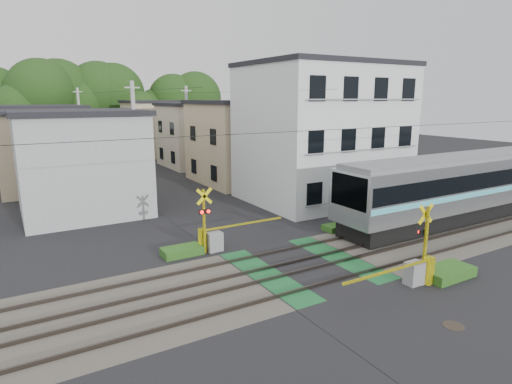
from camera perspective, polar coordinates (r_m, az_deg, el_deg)
ground at (r=18.56m, az=6.46°, el=-9.77°), size 120.00×120.00×0.00m
track_bed at (r=18.54m, az=6.46°, el=-9.67°), size 120.00×120.00×0.14m
crossing_signal_near at (r=17.59m, az=20.73°, el=-9.33°), size 4.74×0.65×3.09m
crossing_signal_far at (r=20.02m, az=-5.85°, el=-5.91°), size 4.74×0.65×3.09m
apartment_block at (r=30.00m, az=8.80°, el=7.84°), size 10.20×8.36×9.30m
houses_row at (r=41.16m, az=-15.48°, el=6.78°), size 22.07×31.35×6.80m
tree_hill at (r=62.63m, az=-21.43°, el=10.82°), size 40.00×12.99×11.92m
catenary at (r=21.65m, az=19.47°, el=2.97°), size 60.00×5.04×7.00m
utility_poles at (r=37.95m, az=-16.29°, el=7.56°), size 7.90×42.00×8.00m
pedestrian at (r=49.32m, az=-17.72°, el=4.63°), size 0.67×0.57×1.57m
manhole_cover at (r=15.32m, az=24.85°, el=-15.90°), size 0.67×0.67×0.02m
weed_patches at (r=19.47m, az=10.81°, el=-8.25°), size 10.25×8.80×0.40m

